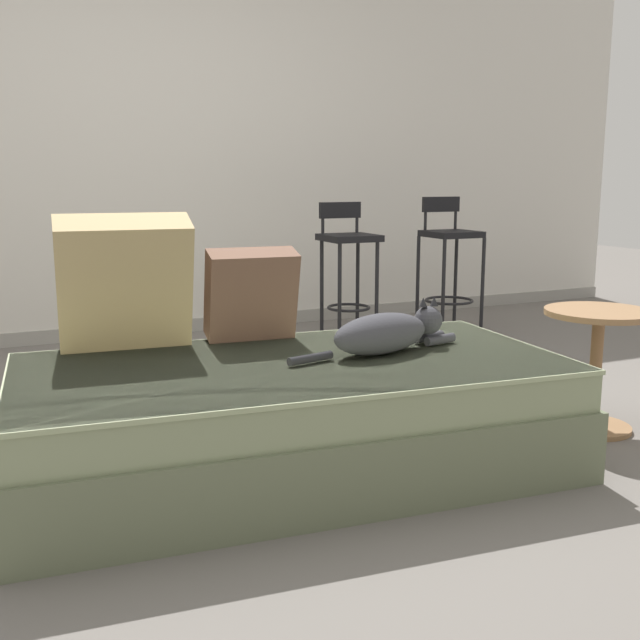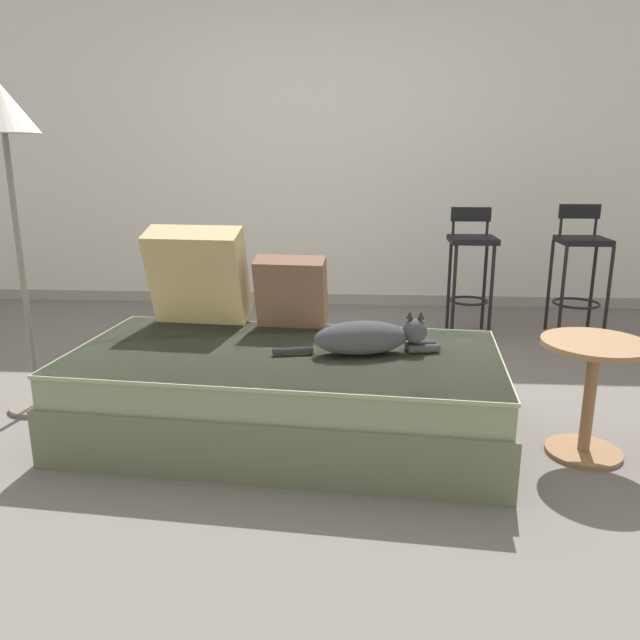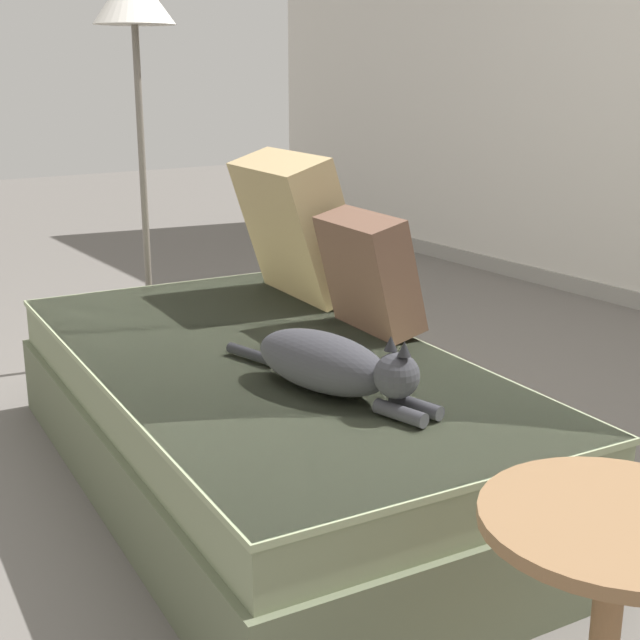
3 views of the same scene
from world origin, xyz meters
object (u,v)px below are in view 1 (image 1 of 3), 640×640
(bar_stool_by_doorway, at_px, (449,255))
(throw_pillow_corner, at_px, (124,282))
(side_table, at_px, (597,352))
(throw_pillow_middle, at_px, (251,294))
(couch, at_px, (294,415))
(bar_stool_near_window, at_px, (348,257))
(cat, at_px, (387,332))

(bar_stool_by_doorway, bearing_deg, throw_pillow_corner, -150.57)
(throw_pillow_corner, distance_m, side_table, 1.92)
(throw_pillow_corner, distance_m, throw_pillow_middle, 0.49)
(couch, height_order, bar_stool_by_doorway, bar_stool_by_doorway)
(couch, bearing_deg, throw_pillow_corner, 138.85)
(throw_pillow_corner, relative_size, bar_stool_near_window, 0.57)
(couch, relative_size, cat, 2.71)
(throw_pillow_middle, xyz_separation_m, bar_stool_by_doorway, (1.88, 1.37, -0.05))
(cat, relative_size, side_table, 1.45)
(throw_pillow_middle, relative_size, cat, 0.50)
(bar_stool_by_doorway, bearing_deg, bar_stool_near_window, 179.94)
(cat, bearing_deg, couch, 177.51)
(couch, xyz_separation_m, throw_pillow_corner, (-0.50, 0.43, 0.45))
(throw_pillow_corner, height_order, throw_pillow_middle, throw_pillow_corner)
(throw_pillow_corner, xyz_separation_m, bar_stool_near_window, (1.61, 1.33, -0.10))
(couch, relative_size, bar_stool_by_doorway, 2.19)
(throw_pillow_corner, xyz_separation_m, cat, (0.87, -0.45, -0.18))
(bar_stool_near_window, xyz_separation_m, side_table, (0.20, -1.88, -0.22))
(bar_stool_by_doorway, relative_size, side_table, 1.80)
(throw_pillow_middle, bearing_deg, bar_stool_by_doorway, 36.19)
(couch, bearing_deg, side_table, -4.96)
(throw_pillow_middle, relative_size, side_table, 0.72)
(bar_stool_by_doorway, bearing_deg, couch, -136.54)
(couch, xyz_separation_m, throw_pillow_middle, (-0.01, 0.39, 0.38))
(throw_pillow_corner, xyz_separation_m, throw_pillow_middle, (0.48, -0.04, -0.07))
(couch, bearing_deg, cat, -2.49)
(couch, relative_size, side_table, 3.94)
(couch, distance_m, throw_pillow_middle, 0.55)
(throw_pillow_middle, xyz_separation_m, side_table, (1.33, -0.51, -0.26))
(throw_pillow_middle, height_order, side_table, throw_pillow_middle)
(throw_pillow_corner, distance_m, bar_stool_near_window, 2.09)
(couch, height_order, side_table, side_table)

